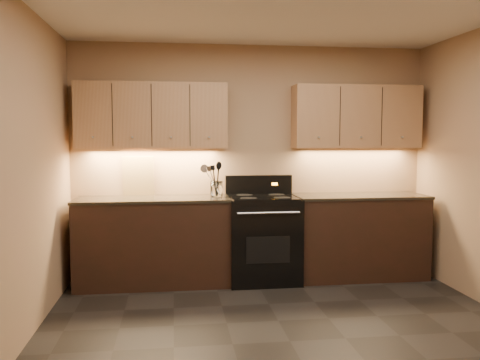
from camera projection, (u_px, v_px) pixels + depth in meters
name	position (u px, v px, depth m)	size (l,w,h in m)	color
floor	(290.00, 341.00, 3.91)	(4.00, 4.00, 0.00)	black
wall_back	(251.00, 161.00, 5.78)	(4.00, 0.04, 2.60)	#9C815C
wall_left	(12.00, 176.00, 3.54)	(0.04, 4.00, 2.60)	#9C815C
counter_left	(153.00, 241.00, 5.41)	(1.62, 0.62, 0.93)	black
counter_right	(359.00, 236.00, 5.70)	(1.46, 0.62, 0.93)	black
stove	(263.00, 237.00, 5.54)	(0.76, 0.68, 1.14)	black
upper_cab_left	(152.00, 116.00, 5.44)	(1.60, 0.30, 0.70)	tan
upper_cab_right	(356.00, 117.00, 5.74)	(1.44, 0.30, 0.70)	tan
outlet_plate	(135.00, 178.00, 5.62)	(0.09, 0.01, 0.12)	#B2B5BA
utensil_crock	(216.00, 189.00, 5.48)	(0.16, 0.16, 0.17)	white
cutting_board	(138.00, 176.00, 5.60)	(0.34, 0.02, 0.43)	tan
black_spoon	(216.00, 179.00, 5.50)	(0.06, 0.06, 0.35)	black
black_turner	(217.00, 180.00, 5.46)	(0.08, 0.08, 0.34)	black
steel_spatula	(219.00, 179.00, 5.49)	(0.08, 0.08, 0.34)	silver
steel_skimmer	(220.00, 179.00, 5.47)	(0.09, 0.09, 0.36)	silver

